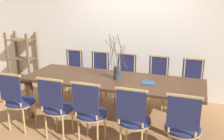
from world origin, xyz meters
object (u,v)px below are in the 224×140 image
at_px(shelving_rack, 22,58).
at_px(chair_far_center, 125,77).
at_px(vase_centerpiece, 117,71).
at_px(book_stack, 148,83).
at_px(chair_near_center, 90,111).
at_px(dining_table, 112,83).

bearing_deg(shelving_rack, chair_far_center, -6.23).
relative_size(vase_centerpiece, book_stack, 3.62).
bearing_deg(chair_far_center, vase_centerpiece, 97.41).
bearing_deg(chair_far_center, chair_near_center, 89.75).
distance_m(dining_table, shelving_rack, 2.89).
distance_m(vase_centerpiece, shelving_rack, 2.97).
bearing_deg(dining_table, vase_centerpiece, 16.26).
height_order(book_stack, shelving_rack, shelving_rack).
xyz_separation_m(dining_table, vase_centerpiece, (0.08, 0.02, 0.22)).
height_order(chair_near_center, shelving_rack, shelving_rack).
relative_size(book_stack, shelving_rack, 0.17).
bearing_deg(vase_centerpiece, chair_far_center, 97.41).
xyz_separation_m(chair_near_center, chair_far_center, (0.01, 1.62, 0.00)).
bearing_deg(chair_near_center, vase_centerpiece, 82.53).
bearing_deg(book_stack, chair_near_center, -128.93).
distance_m(chair_far_center, vase_centerpiece, 0.87).
distance_m(vase_centerpiece, book_stack, 0.54).
height_order(chair_near_center, chair_far_center, same).
bearing_deg(chair_far_center, dining_table, 91.62).
xyz_separation_m(chair_far_center, book_stack, (0.63, -0.84, 0.22)).
bearing_deg(shelving_rack, vase_centerpiece, -21.38).
height_order(chair_far_center, shelving_rack, shelving_rack).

